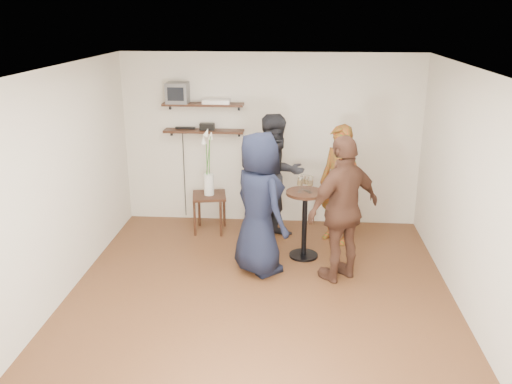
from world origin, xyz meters
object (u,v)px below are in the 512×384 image
side_table (209,201)px  drinks_table (305,215)px  crt_monitor (178,93)px  person_navy (259,204)px  person_brown (344,209)px  radio (207,127)px  dvd_deck (217,101)px  person_dark (276,178)px  person_plaid (339,185)px

side_table → drinks_table: bearing=-29.4°
crt_monitor → person_navy: 2.38m
crt_monitor → person_brown: bearing=-37.0°
radio → dvd_deck: bearing=0.0°
person_dark → person_navy: bearing=-132.5°
person_plaid → person_navy: person_navy is taller
person_navy → person_brown: 1.03m
person_dark → person_navy: 1.08m
crt_monitor → drinks_table: size_ratio=0.35×
side_table → person_plaid: person_plaid is taller
person_brown → radio: bearing=-80.3°
crt_monitor → person_brown: (2.34, -1.77, -1.11)m
crt_monitor → drinks_table: 2.65m
side_table → dvd_deck: bearing=77.8°
crt_monitor → person_brown: size_ratio=0.18×
person_navy → person_brown: bearing=-135.4°
dvd_deck → radio: 0.41m
dvd_deck → radio: size_ratio=1.82×
drinks_table → radio: bearing=141.1°
person_navy → drinks_table: bearing=-90.0°
dvd_deck → side_table: bearing=-102.2°
side_table → person_plaid: 1.93m
radio → person_plaid: person_plaid is taller
person_plaid → person_dark: bearing=-143.1°
person_plaid → person_navy: bearing=-95.5°
crt_monitor → person_dark: bearing=-21.1°
radio → person_navy: person_navy is taller
crt_monitor → radio: crt_monitor is taller
radio → side_table: 1.11m
crt_monitor → drinks_table: (1.89, -1.19, -1.42)m
dvd_deck → radio: bearing=180.0°
crt_monitor → person_navy: (1.32, -1.64, -1.12)m
person_navy → person_brown: size_ratio=1.00×
drinks_table → person_navy: person_navy is taller
dvd_deck → person_brown: dvd_deck is taller
dvd_deck → person_dark: 1.46m
dvd_deck → person_navy: size_ratio=0.22×
drinks_table → person_brown: person_brown is taller
crt_monitor → dvd_deck: bearing=0.0°
person_plaid → person_navy: 1.46m
radio → person_navy: (0.89, -1.64, -0.62)m
radio → person_brown: (1.92, -1.77, -0.61)m
side_table → person_plaid: size_ratio=0.34×
person_plaid → crt_monitor: bearing=-154.4°
person_dark → drinks_table: bearing=-90.0°
radio → person_brown: person_brown is taller
dvd_deck → side_table: (-0.09, -0.39, -1.41)m
person_dark → person_brown: (0.85, -1.19, -0.01)m
person_navy → side_table: bearing=-5.0°
drinks_table → person_dark: 0.80m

